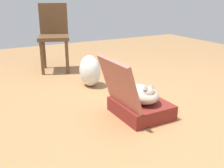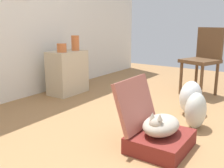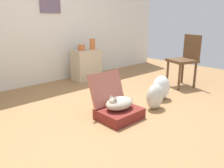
% 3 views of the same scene
% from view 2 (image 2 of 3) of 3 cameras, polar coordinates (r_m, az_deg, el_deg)
% --- Properties ---
extents(ground_plane, '(7.68, 7.68, 0.00)m').
position_cam_2_polar(ground_plane, '(2.49, 11.39, -11.78)').
color(ground_plane, '#9E7247').
rests_on(ground_plane, ground).
extents(wall_back, '(6.40, 0.15, 2.60)m').
position_cam_2_polar(wall_back, '(3.75, -22.76, 16.25)').
color(wall_back, silver).
rests_on(wall_back, ground).
extents(suitcase_base, '(0.53, 0.45, 0.14)m').
position_cam_2_polar(suitcase_base, '(2.29, 10.49, -12.15)').
color(suitcase_base, maroon).
rests_on(suitcase_base, ground).
extents(suitcase_lid, '(0.53, 0.17, 0.44)m').
position_cam_2_polar(suitcase_lid, '(2.28, 5.21, -4.28)').
color(suitcase_lid, '#B26356').
rests_on(suitcase_lid, suitcase_base).
extents(cat, '(0.48, 0.28, 0.21)m').
position_cam_2_polar(cat, '(2.23, 10.56, -8.75)').
color(cat, '#B2A899').
rests_on(cat, suitcase_base).
extents(plastic_bag_white, '(0.30, 0.20, 0.37)m').
position_cam_2_polar(plastic_bag_white, '(2.76, 17.77, -5.52)').
color(plastic_bag_white, silver).
rests_on(plastic_bag_white, ground).
extents(plastic_bag_clear, '(0.33, 0.25, 0.39)m').
position_cam_2_polar(plastic_bag_clear, '(3.17, 16.78, -2.84)').
color(plastic_bag_clear, silver).
rests_on(plastic_bag_clear, ground).
extents(side_table, '(0.57, 0.34, 0.63)m').
position_cam_2_polar(side_table, '(3.95, -9.65, 2.50)').
color(side_table, beige).
rests_on(side_table, ground).
extents(vase_tall, '(0.13, 0.13, 0.12)m').
position_cam_2_polar(vase_tall, '(3.76, -10.90, 7.74)').
color(vase_tall, '#CC6B38').
rests_on(vase_tall, side_table).
extents(vase_short, '(0.12, 0.12, 0.22)m').
position_cam_2_polar(vase_short, '(3.97, -8.01, 8.84)').
color(vase_short, '#CC6B38').
rests_on(vase_short, side_table).
extents(chair, '(0.57, 0.56, 0.97)m').
position_cam_2_polar(chair, '(4.03, 19.26, 5.41)').
color(chair, brown).
rests_on(chair, ground).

